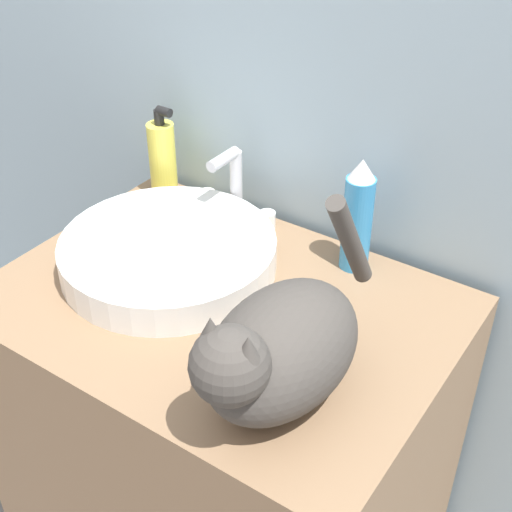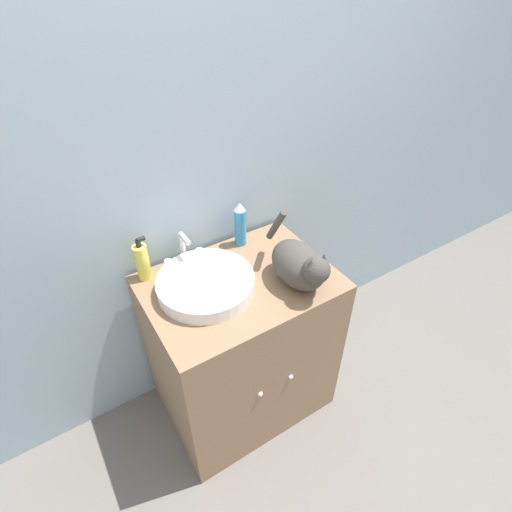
# 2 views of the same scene
# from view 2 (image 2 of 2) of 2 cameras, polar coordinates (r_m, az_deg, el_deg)

# --- Properties ---
(ground_plane) EXTENTS (8.00, 8.00, 0.00)m
(ground_plane) POSITION_cam_2_polar(r_m,az_deg,el_deg) (2.11, 2.39, -24.65)
(ground_plane) COLOR slate
(wall_back) EXTENTS (6.00, 0.05, 2.50)m
(wall_back) POSITION_cam_2_polar(r_m,az_deg,el_deg) (1.60, -8.73, 14.77)
(wall_back) COLOR #9EB7C6
(wall_back) RESTS_ON ground_plane
(vanity_cabinet) EXTENTS (0.76, 0.56, 0.81)m
(vanity_cabinet) POSITION_cam_2_polar(r_m,az_deg,el_deg) (1.89, -2.03, -12.79)
(vanity_cabinet) COLOR #8C6B4C
(vanity_cabinet) RESTS_ON ground_plane
(sink_basin) EXTENTS (0.38, 0.38, 0.06)m
(sink_basin) POSITION_cam_2_polar(r_m,az_deg,el_deg) (1.55, -7.18, -3.97)
(sink_basin) COLOR white
(sink_basin) RESTS_ON vanity_cabinet
(faucet) EXTENTS (0.18, 0.09, 0.15)m
(faucet) POSITION_cam_2_polar(r_m,az_deg,el_deg) (1.67, -10.29, 0.82)
(faucet) COLOR silver
(faucet) RESTS_ON vanity_cabinet
(cat) EXTENTS (0.19, 0.39, 0.27)m
(cat) POSITION_cam_2_polar(r_m,az_deg,el_deg) (1.54, 6.27, -1.19)
(cat) COLOR #47423D
(cat) RESTS_ON vanity_cabinet
(soap_bottle) EXTENTS (0.06, 0.05, 0.19)m
(soap_bottle) POSITION_cam_2_polar(r_m,az_deg,el_deg) (1.62, -15.93, -0.75)
(soap_bottle) COLOR #EADB4C
(soap_bottle) RESTS_ON vanity_cabinet
(spray_bottle) EXTENTS (0.05, 0.05, 0.21)m
(spray_bottle) POSITION_cam_2_polar(r_m,az_deg,el_deg) (1.73, -2.29, 4.54)
(spray_bottle) COLOR #338CCC
(spray_bottle) RESTS_ON vanity_cabinet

